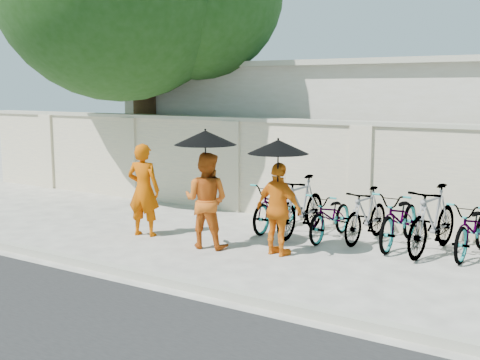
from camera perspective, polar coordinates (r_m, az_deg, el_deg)
The scene contains 16 objects.
ground at distance 10.43m, azimuth -5.42°, elevation -6.40°, with size 80.00×80.00×0.00m, color beige.
kerb at distance 9.19m, azimuth -11.98°, elevation -8.26°, with size 40.00×0.16×0.12m, color #A4A38E.
compound_wall at distance 12.42m, azimuth 7.29°, elevation 0.71°, with size 20.00×0.30×2.00m, color beige.
building_behind at distance 15.57m, azimuth 16.66°, elevation 4.24°, with size 14.00×6.00×3.20m, color beige.
monk_left at distance 11.20m, azimuth -9.13°, elevation -0.93°, with size 0.63×0.41×1.72m, color #BB4B00.
monk_center at distance 10.25m, azimuth -3.22°, elevation -1.93°, with size 0.80×0.62×1.64m, color #BD5212.
parasol_center at distance 10.02m, azimuth -3.31°, elevation 4.03°, with size 1.05×1.05×1.09m.
monk_right at distance 9.79m, azimuth 3.70°, elevation -2.78°, with size 0.90×0.37×1.53m, color orange.
parasol_right at distance 9.56m, azimuth 3.64°, elevation 3.17°, with size 0.98×0.98×1.04m.
bike_0 at distance 11.63m, azimuth 3.47°, elevation -2.44°, with size 0.62×1.78×0.93m, color #8F8EA7.
bike_1 at distance 11.21m, azimuth 5.80°, elevation -2.45°, with size 0.52×1.83×1.10m, color #8F8EA7.
bike_2 at distance 10.99m, azimuth 8.61°, elevation -3.36°, with size 0.58×1.65×0.87m, color #8F8EA7.
bike_3 at distance 10.92m, azimuth 11.87°, elevation -3.27°, with size 0.45×1.60×0.96m, color #8F8EA7.
bike_4 at distance 10.74m, azimuth 14.91°, elevation -3.52°, with size 0.65×1.88×0.99m, color #8F8EA7.
bike_5 at distance 10.40m, azimuth 17.80°, elevation -3.62°, with size 0.53×1.89×1.13m, color #8F8EA7.
bike_6 at distance 10.48m, azimuth 21.23°, elevation -4.29°, with size 0.61×1.76×0.92m, color #8F8EA7.
Camera 1 is at (6.19, -7.96, 2.71)m, focal length 45.00 mm.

